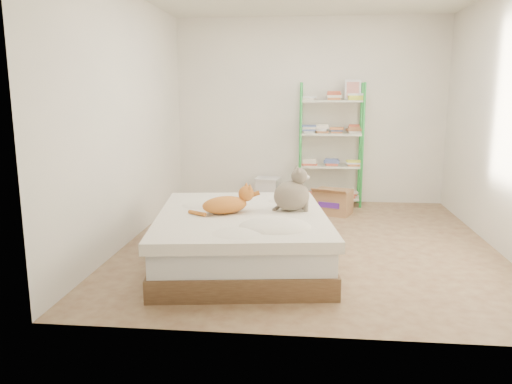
# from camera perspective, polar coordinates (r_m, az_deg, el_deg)

# --- Properties ---
(room) EXTENTS (3.81, 4.21, 2.61)m
(room) POSITION_cam_1_polar(r_m,az_deg,el_deg) (5.14, 6.24, 8.27)
(room) COLOR tan
(room) RESTS_ON ground
(bed) EXTENTS (1.76, 2.08, 0.48)m
(bed) POSITION_cam_1_polar(r_m,az_deg,el_deg) (4.64, -1.61, -5.29)
(bed) COLOR brown
(bed) RESTS_ON ground
(orange_cat) EXTENTS (0.57, 0.48, 0.20)m
(orange_cat) POSITION_cam_1_polar(r_m,az_deg,el_deg) (4.54, -3.60, -1.23)
(orange_cat) COLOR #C86629
(orange_cat) RESTS_ON bed
(grey_cat) EXTENTS (0.41, 0.37, 0.41)m
(grey_cat) POSITION_cam_1_polar(r_m,az_deg,el_deg) (4.63, 4.09, 0.31)
(grey_cat) COLOR gray
(grey_cat) RESTS_ON bed
(shelf_unit) EXTENTS (0.88, 0.36, 1.74)m
(shelf_unit) POSITION_cam_1_polar(r_m,az_deg,el_deg) (7.05, 8.58, 5.45)
(shelf_unit) COLOR green
(shelf_unit) RESTS_ON ground
(cardboard_box) EXTENTS (0.55, 0.56, 0.37)m
(cardboard_box) POSITION_cam_1_polar(r_m,az_deg,el_deg) (6.61, 8.79, -1.10)
(cardboard_box) COLOR #95754E
(cardboard_box) RESTS_ON ground
(white_bin) EXTENTS (0.36, 0.33, 0.37)m
(white_bin) POSITION_cam_1_polar(r_m,az_deg,el_deg) (7.14, 1.33, 0.19)
(white_bin) COLOR silver
(white_bin) RESTS_ON ground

